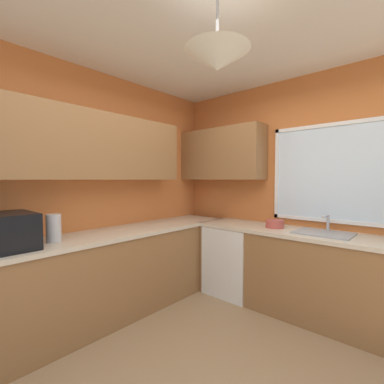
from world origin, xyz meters
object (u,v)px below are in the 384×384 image
dishwasher (234,259)px  bowl (275,224)px  kettle (54,228)px  microwave (7,231)px  sink_assembly (324,233)px

dishwasher → bowl: bearing=3.3°
kettle → bowl: (1.16, 1.98, -0.08)m
bowl → microwave: bearing=-117.0°
bowl → kettle: bearing=-120.4°
dishwasher → sink_assembly: sink_assembly is taller
microwave → kettle: 0.34m
kettle → bowl: 2.30m
sink_assembly → bowl: size_ratio=2.59×
microwave → kettle: size_ratio=1.93×
dishwasher → sink_assembly: (1.05, 0.04, 0.48)m
microwave → bowl: (1.18, 2.32, -0.10)m
microwave → kettle: (0.02, 0.34, -0.02)m
bowl → sink_assembly: bearing=0.8°
sink_assembly → dishwasher: bearing=-178.0°
microwave → sink_assembly: microwave is taller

